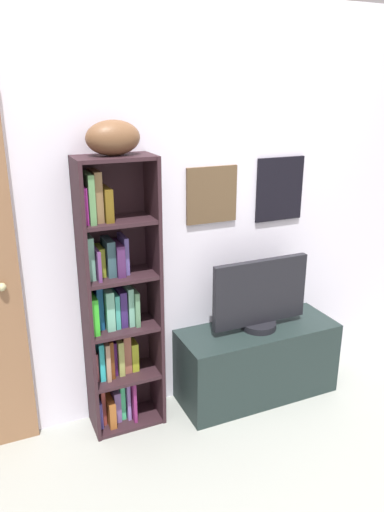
# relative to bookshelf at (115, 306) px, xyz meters

# --- Properties ---
(back_wall) EXTENTS (4.80, 0.08, 2.40)m
(back_wall) POSITION_rel_bookshelf_xyz_m (0.56, 0.12, 0.44)
(back_wall) COLOR silver
(back_wall) RESTS_ON ground
(bookshelf) EXTENTS (0.42, 0.24, 1.59)m
(bookshelf) POSITION_rel_bookshelf_xyz_m (0.00, 0.00, 0.00)
(bookshelf) COLOR black
(bookshelf) RESTS_ON ground
(football) EXTENTS (0.29, 0.20, 0.18)m
(football) POSITION_rel_bookshelf_xyz_m (0.03, -0.03, 0.92)
(football) COLOR brown
(football) RESTS_ON bookshelf
(tv_stand) EXTENTS (1.02, 0.39, 0.48)m
(tv_stand) POSITION_rel_bookshelf_xyz_m (0.89, -0.10, -0.51)
(tv_stand) COLOR #1D2A28
(tv_stand) RESTS_ON ground
(television) EXTENTS (0.63, 0.22, 0.45)m
(television) POSITION_rel_bookshelf_xyz_m (0.89, -0.10, -0.06)
(television) COLOR black
(television) RESTS_ON tv_stand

